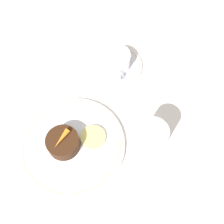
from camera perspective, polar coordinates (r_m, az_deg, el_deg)
The scene contains 10 objects.
ground_plane at distance 0.70m, azimuth -4.06°, elevation -6.03°, with size 3.00×3.00×0.00m, color white.
dinner_plate at distance 0.70m, azimuth -8.64°, elevation -7.06°, with size 0.27×0.27×0.01m.
saucer at distance 0.81m, azimuth 1.05°, elevation 9.99°, with size 0.15×0.15×0.01m.
coffee_cup at distance 0.79m, azimuth 0.86°, elevation 11.25°, with size 0.11×0.08×0.05m.
spoon at distance 0.78m, azimuth 1.24°, elevation 7.33°, with size 0.07×0.11×0.00m.
wine_glass at distance 0.61m, azimuth 8.44°, elevation -5.79°, with size 0.07×0.07×0.14m.
fork at distance 0.79m, azimuth -7.70°, elevation 6.91°, with size 0.05×0.19×0.01m.
dessert_cake at distance 0.67m, azimuth -10.58°, elevation -6.59°, with size 0.08×0.08×0.04m.
carrot_garnish at distance 0.65m, azimuth -10.99°, elevation -5.73°, with size 0.05×0.04×0.01m.
pineapple_slice at distance 0.69m, azimuth -3.80°, elevation -5.20°, with size 0.07×0.07×0.01m.
Camera 1 is at (0.25, 0.01, 0.66)m, focal length 42.00 mm.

